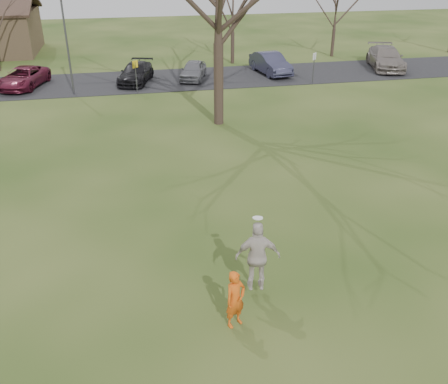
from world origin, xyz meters
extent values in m
plane|color=#1E380F|center=(0.00, 0.00, 0.00)|extent=(120.00, 120.00, 0.00)
cube|color=black|center=(0.00, 25.00, 0.02)|extent=(62.00, 6.50, 0.04)
imported|color=#D75311|center=(-0.63, -0.41, 0.79)|extent=(0.68, 0.60, 1.58)
imported|color=#5A1529|center=(-9.33, 24.88, 0.69)|extent=(3.34, 5.09, 1.30)
imported|color=black|center=(-1.92, 24.68, 0.69)|extent=(3.01, 4.79, 1.29)
imported|color=slate|center=(2.10, 24.74, 0.68)|extent=(2.63, 4.02, 1.27)
imported|color=#32324B|center=(7.92, 25.26, 0.79)|extent=(2.27, 4.75, 1.50)
imported|color=gray|center=(17.09, 25.12, 0.84)|extent=(3.66, 5.90, 1.59)
imported|color=#BEB2AA|center=(0.20, 0.60, 1.26)|extent=(1.25, 0.68, 2.03)
cylinder|color=white|center=(0.20, 0.74, 2.35)|extent=(0.27, 0.27, 0.08)
cylinder|color=#47474C|center=(-6.00, 22.50, 3.00)|extent=(0.12, 0.12, 6.00)
cylinder|color=#47474C|center=(-2.00, 22.00, 1.00)|extent=(0.06, 0.06, 2.00)
cube|color=yellow|center=(-2.00, 22.00, 1.85)|extent=(0.35, 0.35, 0.45)
cylinder|color=#47474C|center=(10.00, 22.00, 1.00)|extent=(0.06, 0.06, 2.00)
cube|color=silver|center=(10.00, 22.00, 1.85)|extent=(0.35, 0.35, 0.45)
camera|label=1|loc=(-2.85, -9.71, 8.58)|focal=39.27mm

